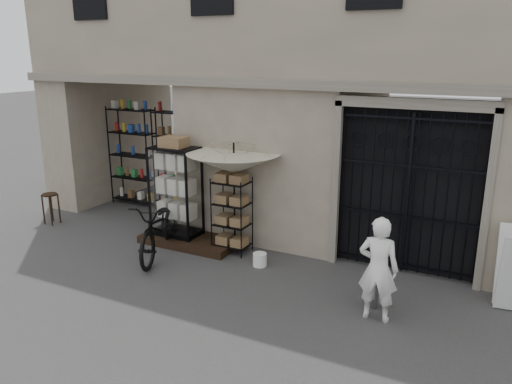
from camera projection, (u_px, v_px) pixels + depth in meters
The scene contains 14 objects.
ground at pixel (261, 302), 7.87m from camera, with size 80.00×80.00×0.00m, color black.
main_building at pixel (349, 16), 10.08m from camera, with size 14.00×4.00×9.00m, color #9F9078.
shop_recess at pixel (144, 153), 11.82m from camera, with size 3.00×1.70×3.00m, color black.
shop_shelving at pixel (156, 159), 12.34m from camera, with size 2.70×0.50×2.50m, color black.
iron_gate at pixel (410, 189), 8.66m from camera, with size 2.50×0.21×3.00m.
step_platform at pixel (190, 240), 10.22m from camera, with size 2.00×0.90×0.15m, color black.
display_cabinet at pixel (176, 196), 10.14m from camera, with size 1.06×0.88×1.99m.
wire_rack at pixel (232, 216), 9.67m from camera, with size 0.68×0.51×1.50m.
market_umbrella at pixel (234, 158), 9.48m from camera, with size 2.07×2.09×2.59m.
white_bucket at pixel (260, 260), 9.17m from camera, with size 0.25×0.25×0.24m, color white.
bicycle at pixel (161, 255), 9.69m from camera, with size 0.75×1.13×2.14m, color black.
wooden_stool at pixel (51, 208), 11.36m from camera, with size 0.43×0.43×0.71m.
steel_bollard at pixel (374, 284), 7.60m from camera, with size 0.15×0.15×0.80m, color slate.
shopkeeper at pixel (375, 318), 7.40m from camera, with size 0.58×1.58×0.38m, color white.
Camera 1 is at (3.13, -6.37, 3.81)m, focal length 35.00 mm.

